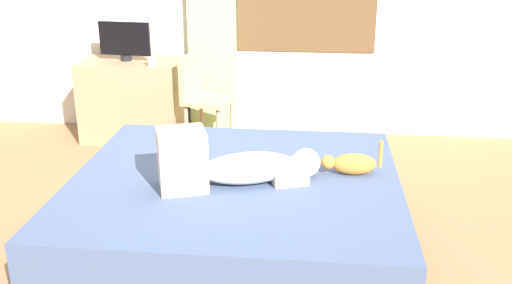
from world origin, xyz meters
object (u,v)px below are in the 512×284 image
object	(u,v)px
person_lying	(232,165)
tv_monitor	(125,41)
chair_by_desk	(201,94)
cat	(351,164)
bed	(236,215)
desk	(134,100)
cup	(152,62)

from	to	relation	value
person_lying	tv_monitor	distance (m)	2.45
chair_by_desk	tv_monitor	bearing A→B (deg)	161.71
person_lying	cat	size ratio (longest dim) A/B	2.59
bed	cat	distance (m)	0.75
cat	desk	xyz separation A→B (m)	(-1.91, 1.87, -0.19)
bed	cup	world-z (taller)	cup
bed	cat	bearing A→B (deg)	9.42
desk	chair_by_desk	size ratio (longest dim) A/B	1.05
cat	cup	world-z (taller)	cup
desk	tv_monitor	distance (m)	0.55
person_lying	chair_by_desk	xyz separation A→B (m)	(-0.54, 1.82, -0.10)
bed	tv_monitor	distance (m)	2.45
cup	desk	bearing A→B (deg)	142.33
bed	cat	xyz separation A→B (m)	(0.67, 0.11, 0.32)
bed	desk	world-z (taller)	desk
tv_monitor	cup	distance (m)	0.39
bed	desk	distance (m)	2.34
person_lying	tv_monitor	size ratio (longest dim) A/B	1.93
person_lying	chair_by_desk	distance (m)	1.90
bed	tv_monitor	world-z (taller)	tv_monitor
person_lying	cat	world-z (taller)	person_lying
tv_monitor	cat	bearing A→B (deg)	-43.72
bed	desk	xyz separation A→B (m)	(-1.24, 1.98, 0.12)
cat	desk	distance (m)	2.68
person_lying	cup	world-z (taller)	person_lying
cat	tv_monitor	world-z (taller)	tv_monitor
cup	person_lying	bearing A→B (deg)	-62.43
desk	chair_by_desk	xyz separation A→B (m)	(0.70, -0.24, 0.14)
bed	tv_monitor	xyz separation A→B (m)	(-1.28, 1.98, 0.68)
person_lying	chair_by_desk	size ratio (longest dim) A/B	1.08
cup	tv_monitor	bearing A→B (deg)	146.32
person_lying	desk	xyz separation A→B (m)	(-1.23, 2.07, -0.24)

